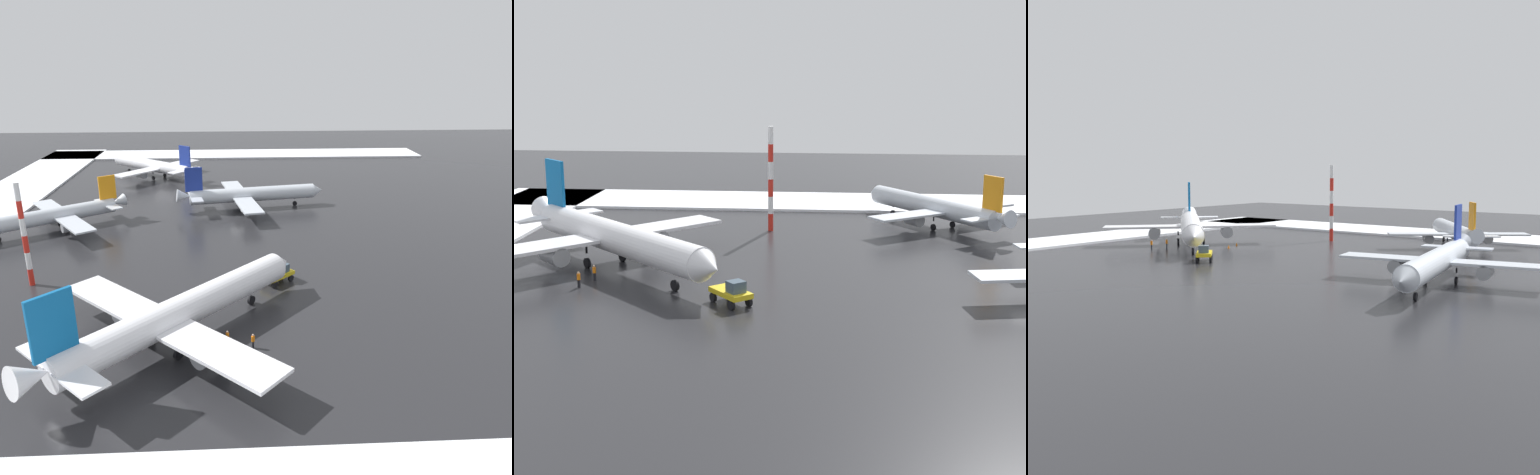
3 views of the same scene
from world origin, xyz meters
TOP-DOWN VIEW (x-y plane):
  - ground_plane at (0.00, 0.00)m, footprint 240.00×240.00m
  - snow_bank_far at (0.00, -50.00)m, footprint 152.00×16.00m
  - snow_bank_right at (67.00, 0.00)m, footprint 14.00×116.00m
  - airplane_foreground_jet at (43.65, -6.94)m, footprint 29.32×28.36m
  - airplane_parked_starboard at (5.31, -32.75)m, footprint 21.21×24.62m
  - airplane_distant_tail at (-6.83, 2.57)m, footprint 25.27×30.23m
  - pushback_tug at (28.74, 5.19)m, footprint 4.68×4.92m
  - ground_crew_mid_apron at (45.21, 0.89)m, footprint 0.36×0.36m
  - ground_crew_by_nose_gear at (44.41, -1.81)m, footprint 0.36×0.36m
  - antenna_mast at (27.98, -28.32)m, footprint 0.70×0.70m
  - traffic_cone_near_nose at (37.60, -12.20)m, footprint 0.36×0.36m
  - traffic_cone_mid_line at (36.28, -8.60)m, footprint 0.36×0.36m

SIDE VIEW (x-z plane):
  - ground_plane at x=0.00m, z-range 0.00..0.00m
  - snow_bank_far at x=0.00m, z-range 0.00..0.42m
  - snow_bank_right at x=67.00m, z-range 0.00..0.42m
  - traffic_cone_near_nose at x=37.60m, z-range 0.00..0.55m
  - traffic_cone_mid_line at x=36.28m, z-range 0.00..0.55m
  - ground_crew_mid_apron at x=45.21m, z-range 0.12..1.83m
  - ground_crew_by_nose_gear at x=44.41m, z-range 0.12..1.83m
  - pushback_tug at x=28.74m, z-range 0.03..2.53m
  - airplane_parked_starboard at x=5.31m, z-range -1.44..7.05m
  - airplane_distant_tail at x=-6.83m, z-range -1.53..7.49m
  - airplane_foreground_jet at x=43.65m, z-range -1.86..9.09m
  - antenna_mast at x=27.98m, z-range 0.00..14.22m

